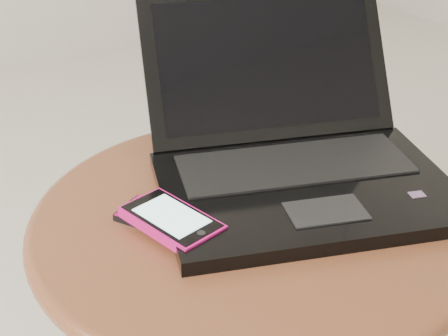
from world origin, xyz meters
TOP-DOWN VIEW (x-y plane):
  - table at (-0.09, 0.05)m, footprint 0.57×0.57m
  - laptop at (0.02, 0.10)m, footprint 0.49×0.50m
  - phone_black at (-0.20, 0.09)m, footprint 0.10×0.12m
  - phone_pink at (-0.19, 0.07)m, footprint 0.10×0.14m

SIDE VIEW (x-z plane):
  - table at x=-0.09m, z-range 0.13..0.59m
  - phone_black at x=-0.20m, z-range 0.46..0.47m
  - phone_pink at x=-0.19m, z-range 0.46..0.48m
  - laptop at x=0.02m, z-range 0.39..0.61m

